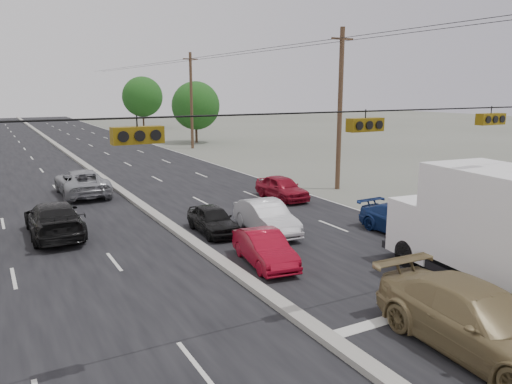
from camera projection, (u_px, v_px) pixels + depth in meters
ground at (313, 331)px, 13.38m from camera, size 200.00×200.00×0.00m
road_surface at (91, 171)px, 39.10m from camera, size 20.00×160.00×0.02m
center_median at (91, 170)px, 39.08m from camera, size 0.50×160.00×0.20m
utility_pole_right_b at (340, 109)px, 31.09m from camera, size 1.60×0.30×10.00m
utility_pole_right_c at (191, 100)px, 52.52m from camera, size 1.60×0.30×10.00m
traffic_signals at (362, 123)px, 12.91m from camera, size 25.00×0.30×0.54m
tree_right_mid at (196, 106)px, 58.15m from camera, size 5.60×5.60×7.14m
tree_right_far at (142, 97)px, 79.92m from camera, size 6.40×6.40×8.16m
box_truck at (496, 229)px, 15.73m from camera, size 3.53×8.01×3.94m
tan_sedan at (478, 322)px, 12.11m from camera, size 2.53×5.77×1.65m
red_sedan at (265, 249)px, 18.25m from camera, size 1.81×3.89×1.23m
queue_car_a at (213, 220)px, 22.23m from camera, size 1.61×3.68×1.24m
queue_car_b at (266, 218)px, 22.24m from camera, size 1.89×4.46×1.43m
queue_car_d at (403, 221)px, 21.94m from camera, size 1.94×4.46×1.28m
queue_car_e at (282, 188)px, 28.95m from camera, size 1.68×4.06×1.37m
oncoming_near at (54, 219)px, 21.72m from camera, size 2.17×5.29×1.53m
oncoming_far at (82, 183)px, 30.00m from camera, size 2.63×5.66×1.57m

